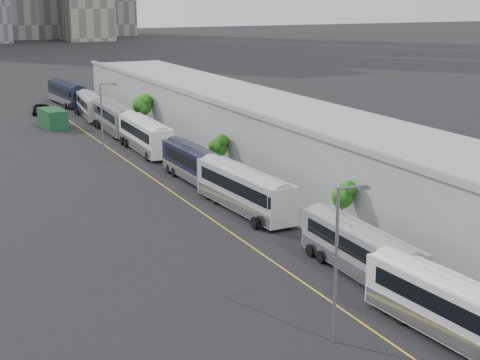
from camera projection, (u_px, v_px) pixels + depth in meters
sidewalk at (364, 226)px, 60.26m from camera, size 10.00×170.00×0.12m
lane_line at (249, 245)px, 55.94m from camera, size 0.12×160.00×0.02m
depot at (406, 181)px, 61.05m from camera, size 12.45×160.40×7.20m
bus_2 at (457, 317)px, 40.02m from camera, size 3.46×12.70×3.67m
bus_3 at (360, 254)px, 49.74m from camera, size 2.71×12.06×3.51m
bus_4 at (244, 193)px, 64.16m from camera, size 3.56×13.51×3.91m
bus_5 at (196, 167)px, 74.22m from camera, size 2.83×12.56×3.65m
bus_6 at (145, 138)px, 88.48m from camera, size 3.09×13.85×4.03m
bus_7 at (114, 120)px, 100.97m from camera, size 3.23×13.83×4.02m
bus_8 at (91, 108)px, 112.45m from camera, size 3.74×12.78×3.68m
bus_9 at (67, 95)px, 125.55m from camera, size 3.79×13.70×3.95m
tree_2 at (343, 195)px, 57.11m from camera, size 1.68×1.68×4.27m
tree_3 at (218, 145)px, 78.12m from camera, size 1.98×1.98×3.93m
tree_4 at (142, 104)px, 99.86m from camera, size 2.59×2.59×5.36m
street_lamp_near at (339, 254)px, 39.30m from camera, size 2.04×0.22×8.84m
street_lamp_far at (103, 117)px, 82.53m from camera, size 2.04×0.22×8.90m
shipping_container at (53, 118)px, 104.43m from camera, size 3.36×6.15×2.64m
suv at (41, 109)px, 116.34m from camera, size 3.66×5.91×1.53m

